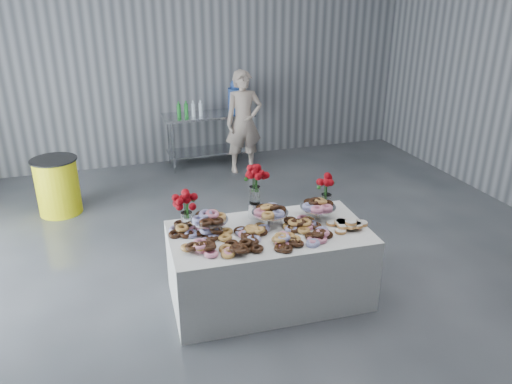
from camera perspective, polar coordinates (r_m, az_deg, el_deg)
ground at (r=5.14m, az=1.70°, el=-12.08°), size 9.00×9.00×0.00m
room_walls at (r=4.20m, az=-1.91°, el=18.68°), size 8.04×9.04×4.02m
display_table at (r=4.96m, az=1.50°, el=-8.37°), size 1.95×1.09×0.75m
prep_table at (r=8.57m, az=-5.45°, el=7.06°), size 1.50×0.60×0.90m
donut_mounds at (r=4.71m, az=1.76°, el=-4.30°), size 1.84×0.89×0.09m
cake_stand_left at (r=4.73m, az=-5.37°, el=-3.01°), size 0.36×0.36×0.17m
cake_stand_mid at (r=4.85m, az=1.62°, el=-2.20°), size 0.36×0.36×0.17m
cake_stand_right at (r=5.01m, az=7.10°, el=-1.54°), size 0.36×0.36×0.17m
danish_pile at (r=4.88m, az=10.55°, el=-3.58°), size 0.48×0.48×0.11m
bouquet_left at (r=4.73m, az=-8.04°, el=-1.06°), size 0.26×0.26×0.42m
bouquet_right at (r=5.13m, az=8.11°, el=0.91°), size 0.26×0.26×0.42m
bouquet_center at (r=4.91m, az=-0.15°, el=1.16°), size 0.26×0.26×0.57m
water_jug at (r=8.56m, az=-2.27°, el=10.79°), size 0.28×0.28×0.55m
drink_bottles at (r=8.31m, az=-7.58°, el=9.42°), size 0.54×0.08×0.27m
person at (r=8.19m, az=-1.41°, el=7.98°), size 0.62×0.41×1.68m
trash_barrel at (r=7.27m, az=-21.73°, el=0.63°), size 0.61×0.61×0.78m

